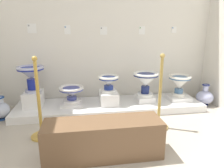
# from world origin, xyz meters

# --- Properties ---
(wall_back) EXTENTS (3.98, 0.06, 2.97)m
(wall_back) POSITION_xyz_m (1.89, 3.01, 1.48)
(wall_back) COLOR silver
(wall_back) RESTS_ON ground_plane
(display_platform) EXTENTS (3.07, 0.76, 0.12)m
(display_platform) POSITION_xyz_m (1.89, 2.58, 0.06)
(display_platform) COLOR white
(display_platform) RESTS_ON ground_plane
(plinth_block_pale_glazed) EXTENTS (0.28, 0.33, 0.25)m
(plinth_block_pale_glazed) POSITION_xyz_m (0.66, 2.61, 0.24)
(plinth_block_pale_glazed) COLOR white
(plinth_block_pale_glazed) RESTS_ON display_platform
(antique_toilet_pale_glazed) EXTENTS (0.41, 0.41, 0.41)m
(antique_toilet_pale_glazed) POSITION_xyz_m (0.66, 2.61, 0.66)
(antique_toilet_pale_glazed) COLOR #AEB2D5
(antique_toilet_pale_glazed) RESTS_ON plinth_block_pale_glazed
(plinth_block_squat_floral) EXTENTS (0.35, 0.37, 0.04)m
(plinth_block_squat_floral) POSITION_xyz_m (1.26, 2.61, 0.14)
(plinth_block_squat_floral) COLOR white
(plinth_block_squat_floral) RESTS_ON display_platform
(antique_toilet_squat_floral) EXTENTS (0.40, 0.40, 0.26)m
(antique_toilet_squat_floral) POSITION_xyz_m (1.26, 2.61, 0.33)
(antique_toilet_squat_floral) COLOR white
(antique_toilet_squat_floral) RESTS_ON plinth_block_squat_floral
(plinth_block_rightmost) EXTENTS (0.29, 0.40, 0.20)m
(plinth_block_rightmost) POSITION_xyz_m (1.87, 2.57, 0.22)
(plinth_block_rightmost) COLOR white
(plinth_block_rightmost) RESTS_ON display_platform
(antique_toilet_rightmost) EXTENTS (0.34, 0.34, 0.27)m
(antique_toilet_rightmost) POSITION_xyz_m (1.87, 2.57, 0.49)
(antique_toilet_rightmost) COLOR white
(antique_toilet_rightmost) RESTS_ON plinth_block_rightmost
(plinth_block_slender_white) EXTENTS (0.29, 0.30, 0.09)m
(plinth_block_slender_white) POSITION_xyz_m (2.50, 2.59, 0.16)
(plinth_block_slender_white) COLOR white
(plinth_block_slender_white) RESTS_ON display_platform
(antique_toilet_slender_white) EXTENTS (0.43, 0.43, 0.41)m
(antique_toilet_slender_white) POSITION_xyz_m (2.50, 2.59, 0.49)
(antique_toilet_slender_white) COLOR white
(antique_toilet_slender_white) RESTS_ON plinth_block_slender_white
(plinth_block_tall_cobalt) EXTENTS (0.38, 0.35, 0.06)m
(plinth_block_tall_cobalt) POSITION_xyz_m (3.12, 2.59, 0.14)
(plinth_block_tall_cobalt) COLOR white
(plinth_block_tall_cobalt) RESTS_ON display_platform
(antique_toilet_tall_cobalt) EXTENTS (0.38, 0.38, 0.37)m
(antique_toilet_tall_cobalt) POSITION_xyz_m (3.12, 2.59, 0.42)
(antique_toilet_tall_cobalt) COLOR white
(antique_toilet_tall_cobalt) RESTS_ON plinth_block_tall_cobalt
(info_placard_first) EXTENTS (0.14, 0.01, 0.15)m
(info_placard_first) POSITION_xyz_m (0.66, 2.97, 1.33)
(info_placard_first) COLOR white
(info_placard_second) EXTENTS (0.10, 0.01, 0.15)m
(info_placard_second) POSITION_xyz_m (1.23, 2.97, 1.31)
(info_placard_second) COLOR white
(info_placard_third) EXTENTS (0.12, 0.01, 0.13)m
(info_placard_third) POSITION_xyz_m (1.84, 2.97, 1.29)
(info_placard_third) COLOR white
(info_placard_fourth) EXTENTS (0.11, 0.01, 0.14)m
(info_placard_fourth) POSITION_xyz_m (2.52, 2.97, 1.30)
(info_placard_fourth) COLOR white
(info_placard_fifth) EXTENTS (0.09, 0.01, 0.11)m
(info_placard_fifth) POSITION_xyz_m (3.12, 2.97, 1.31)
(info_placard_fifth) COLOR white
(decorative_vase_spare) EXTENTS (0.25, 0.25, 0.36)m
(decorative_vase_spare) POSITION_xyz_m (0.23, 2.44, 0.16)
(decorative_vase_spare) COLOR navy
(decorative_vase_spare) RESTS_ON ground_plane
(decorative_vase_corner) EXTENTS (0.29, 0.29, 0.39)m
(decorative_vase_corner) POSITION_xyz_m (3.58, 2.52, 0.16)
(decorative_vase_corner) COLOR navy
(decorative_vase_corner) RESTS_ON ground_plane
(stanchion_post_near_left) EXTENTS (0.27, 0.27, 1.02)m
(stanchion_post_near_left) POSITION_xyz_m (0.91, 1.81, 0.29)
(stanchion_post_near_left) COLOR gold
(stanchion_post_near_left) RESTS_ON ground_plane
(stanchion_post_near_right) EXTENTS (0.27, 0.27, 1.02)m
(stanchion_post_near_right) POSITION_xyz_m (2.45, 1.83, 0.29)
(stanchion_post_near_right) COLOR #B39347
(stanchion_post_near_right) RESTS_ON ground_plane
(museum_bench) EXTENTS (1.22, 0.36, 0.40)m
(museum_bench) POSITION_xyz_m (1.63, 1.30, 0.20)
(museum_bench) COLOR brown
(museum_bench) RESTS_ON ground_plane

